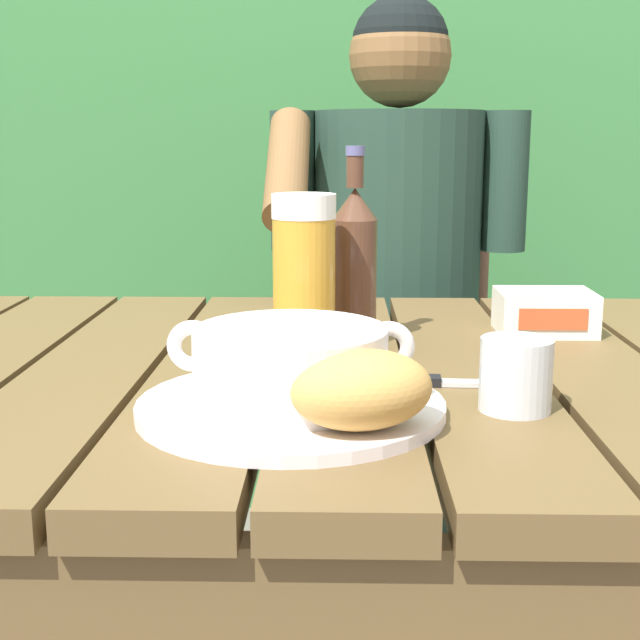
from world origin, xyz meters
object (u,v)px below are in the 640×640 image
chair_near_diner (390,388)px  beer_bottle (354,262)px  bread_roll (362,389)px  butter_tub (545,312)px  soup_bowl (291,363)px  table_knife (438,382)px  person_eating (396,275)px  beer_glass (304,276)px  water_glass_small (516,375)px  serving_plate (291,407)px

chair_near_diner → beer_bottle: 0.84m
bread_roll → butter_tub: 0.50m
soup_bowl → table_knife: bearing=32.6°
chair_near_diner → soup_bowl: bearing=-98.6°
person_eating → bread_roll: (-0.09, -0.93, 0.05)m
table_knife → butter_tub: bearing=56.7°
chair_near_diner → beer_bottle: size_ratio=3.58×
bread_roll → beer_glass: size_ratio=0.79×
person_eating → beer_glass: (-0.15, -0.63, 0.10)m
water_glass_small → butter_tub: water_glass_small is taller
chair_near_diner → table_knife: bearing=-90.3°
serving_plate → bread_roll: bearing=-49.4°
person_eating → beer_glass: bearing=-103.5°
butter_tub → person_eating: bearing=108.8°
soup_bowl → beer_bottle: (0.06, 0.30, 0.05)m
beer_bottle → water_glass_small: (0.15, -0.28, -0.07)m
chair_near_diner → butter_tub: bearing=-76.5°
beer_bottle → water_glass_small: bearing=-61.8°
beer_glass → table_knife: bearing=-40.3°
serving_plate → chair_near_diner: bearing=81.4°
beer_glass → butter_tub: bearing=22.8°
person_eating → table_knife: size_ratio=8.02×
soup_bowl → water_glass_small: size_ratio=3.32×
chair_near_diner → bread_roll: chair_near_diner is taller
serving_plate → table_knife: (0.15, 0.10, -0.00)m
beer_bottle → serving_plate: bearing=-102.4°
soup_bowl → butter_tub: bearing=47.9°
bread_roll → person_eating: bearing=84.6°
butter_tub → table_knife: 0.31m
water_glass_small → table_knife: (-0.06, 0.08, -0.03)m
beer_glass → butter_tub: 0.35m
serving_plate → person_eating: bearing=79.7°
beer_glass → table_knife: size_ratio=1.25×
serving_plate → beer_bottle: (0.06, 0.30, 0.10)m
soup_bowl → water_glass_small: bearing=3.6°
water_glass_small → table_knife: bearing=127.8°
bread_roll → butter_tub: bread_roll is taller
chair_near_diner → soup_bowl: 1.10m
chair_near_diner → beer_glass: 0.92m
chair_near_diner → serving_plate: chair_near_diner is taller
soup_bowl → water_glass_small: (0.22, 0.01, -0.01)m
serving_plate → butter_tub: butter_tub is taller
chair_near_diner → person_eating: (-0.00, -0.19, 0.28)m
soup_bowl → bread_roll: soup_bowl is taller
person_eating → bread_roll: 0.93m
water_glass_small → chair_near_diner: bearing=93.3°
beer_glass → water_glass_small: size_ratio=2.74×
beer_bottle → table_knife: size_ratio=1.60×
soup_bowl → bread_roll: size_ratio=1.53×
person_eating → table_knife: 0.75m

